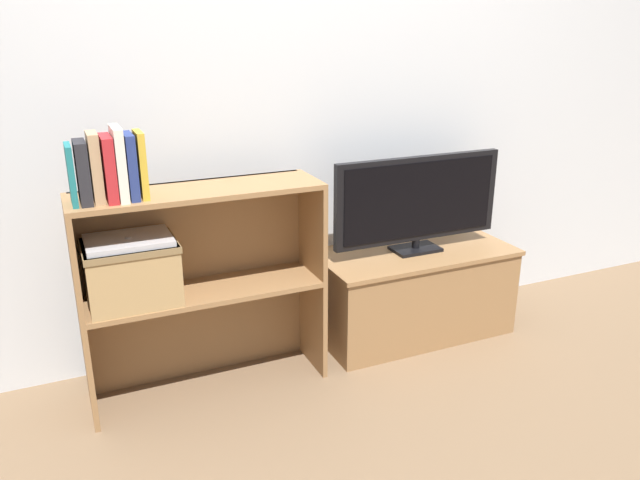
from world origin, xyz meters
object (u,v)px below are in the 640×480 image
at_px(book_crimson, 108,169).
at_px(book_ivory, 119,164).
at_px(book_tan, 95,168).
at_px(book_mustard, 141,165).
at_px(tv, 418,201).
at_px(laptop, 128,240).
at_px(book_teal, 71,175).
at_px(storage_basket_left, 132,270).
at_px(tv_stand, 413,292).
at_px(book_charcoal, 83,173).
at_px(book_navy, 130,166).

bearing_deg(book_crimson, book_ivory, -0.00).
distance_m(book_tan, book_mustard, 0.15).
bearing_deg(tv, book_crimson, -175.49).
xyz_separation_m(book_tan, laptop, (0.08, 0.02, -0.28)).
distance_m(book_teal, storage_basket_left, 0.41).
xyz_separation_m(tv_stand, book_tan, (-1.37, -0.11, 0.75)).
xyz_separation_m(book_crimson, book_ivory, (0.04, -0.00, 0.01)).
xyz_separation_m(book_crimson, storage_basket_left, (0.04, 0.02, -0.39)).
distance_m(tv, book_teal, 1.48).
xyz_separation_m(book_charcoal, book_navy, (0.16, 0.00, 0.01)).
bearing_deg(book_mustard, book_navy, 180.00).
height_order(tv, book_charcoal, book_charcoal).
relative_size(tv_stand, book_mustard, 3.97).
bearing_deg(book_teal, book_navy, 0.00).
distance_m(book_teal, book_charcoal, 0.04).
bearing_deg(book_navy, book_ivory, 180.00).
relative_size(book_teal, laptop, 0.68).
distance_m(book_teal, book_navy, 0.20).
relative_size(tv_stand, laptop, 3.05).
distance_m(book_crimson, book_navy, 0.07).
height_order(tv_stand, book_ivory, book_ivory).
relative_size(tv, book_tan, 3.48).
bearing_deg(book_teal, tv, 4.13).
distance_m(book_charcoal, book_tan, 0.04).
bearing_deg(book_tan, laptop, 14.64).
height_order(book_crimson, laptop, book_crimson).
relative_size(book_mustard, laptop, 0.77).
distance_m(tv, book_crimson, 1.36).
bearing_deg(book_tan, book_charcoal, 180.00).
distance_m(tv_stand, book_mustard, 1.43).
relative_size(storage_basket_left, laptop, 1.10).
distance_m(book_crimson, storage_basket_left, 0.39).
relative_size(book_teal, book_ivory, 0.81).
bearing_deg(book_mustard, book_charcoal, 180.00).
relative_size(book_crimson, book_mustard, 0.97).
bearing_deg(book_tan, storage_basket_left, 14.64).
bearing_deg(book_mustard, book_crimson, 180.00).
height_order(tv_stand, book_tan, book_tan).
bearing_deg(book_teal, book_tan, 0.00).
height_order(book_ivory, book_mustard, book_ivory).
distance_m(tv, book_charcoal, 1.44).
bearing_deg(tv_stand, laptop, -176.25).
relative_size(book_ivory, storage_basket_left, 0.76).
bearing_deg(book_crimson, book_navy, -0.00).
bearing_deg(storage_basket_left, book_crimson, -152.32).
height_order(tv_stand, book_crimson, book_crimson).
bearing_deg(book_navy, tv, 4.77).
xyz_separation_m(book_mustard, storage_basket_left, (-0.07, 0.02, -0.39)).
xyz_separation_m(book_teal, laptop, (0.16, 0.02, -0.26)).
bearing_deg(book_tan, book_navy, 0.00).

